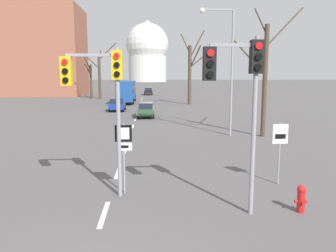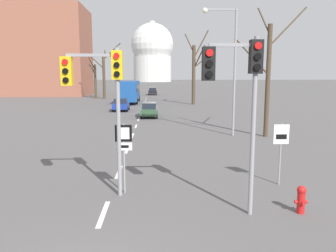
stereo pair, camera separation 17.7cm
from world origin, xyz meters
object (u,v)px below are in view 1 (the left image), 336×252
at_px(traffic_signal_near_right, 240,82).
at_px(city_bus, 126,90).
at_px(route_sign_post, 124,146).
at_px(fire_hydrant, 301,198).
at_px(street_lamp_right, 226,59).
at_px(sedan_near_left, 117,105).
at_px(traffic_signal_centre_tall, 100,85).
at_px(speed_limit_sign, 280,143).
at_px(sedan_near_right, 148,91).
at_px(sedan_mid_centre, 146,110).

xyz_separation_m(traffic_signal_near_right, city_bus, (-6.35, 43.54, -2.00)).
distance_m(route_sign_post, fire_hydrant, 6.12).
height_order(street_lamp_right, sedan_near_left, street_lamp_right).
relative_size(fire_hydrant, city_bus, 0.08).
height_order(traffic_signal_centre_tall, traffic_signal_near_right, traffic_signal_near_right).
relative_size(speed_limit_sign, sedan_near_right, 0.58).
relative_size(traffic_signal_near_right, city_bus, 0.50).
distance_m(traffic_signal_centre_tall, speed_limit_sign, 7.14).
relative_size(street_lamp_right, sedan_near_left, 2.31).
bearing_deg(sedan_near_right, city_bus, -98.68).
distance_m(sedan_near_right, sedan_mid_centre, 41.38).
xyz_separation_m(fire_hydrant, city_bus, (-8.41, 43.53, 1.57)).
bearing_deg(city_bus, traffic_signal_centre_tall, -87.19).
height_order(traffic_signal_near_right, city_bus, traffic_signal_near_right).
relative_size(fire_hydrant, sedan_mid_centre, 0.20).
height_order(fire_hydrant, sedan_near_right, sedan_near_right).
xyz_separation_m(route_sign_post, sedan_near_left, (-3.03, 28.92, -0.96)).
xyz_separation_m(street_lamp_right, sedan_mid_centre, (-5.77, 11.16, -4.62)).
distance_m(street_lamp_right, sedan_near_left, 20.30).
bearing_deg(city_bus, traffic_signal_near_right, -81.70).
relative_size(street_lamp_right, sedan_near_right, 2.09).
xyz_separation_m(route_sign_post, sedan_mid_centre, (0.54, 22.66, -0.97)).
height_order(traffic_signal_near_right, speed_limit_sign, traffic_signal_near_right).
distance_m(route_sign_post, street_lamp_right, 13.61).
height_order(speed_limit_sign, sedan_near_left, speed_limit_sign).
xyz_separation_m(traffic_signal_centre_tall, fire_hydrant, (6.36, -1.77, -3.45)).
relative_size(traffic_signal_near_right, sedan_mid_centre, 1.20).
xyz_separation_m(traffic_signal_centre_tall, sedan_near_right, (1.39, 64.28, -3.05)).
bearing_deg(traffic_signal_centre_tall, street_lamp_right, 59.07).
height_order(traffic_signal_near_right, sedan_mid_centre, traffic_signal_near_right).
height_order(traffic_signal_centre_tall, street_lamp_right, street_lamp_right).
distance_m(traffic_signal_near_right, city_bus, 44.05).
bearing_deg(city_bus, route_sign_post, -86.17).
distance_m(traffic_signal_centre_tall, street_lamp_right, 13.76).
distance_m(sedan_near_left, city_bus, 12.66).
bearing_deg(speed_limit_sign, city_bus, 102.11).
height_order(fire_hydrant, sedan_mid_centre, sedan_mid_centre).
height_order(traffic_signal_near_right, sedan_near_right, traffic_signal_near_right).
height_order(speed_limit_sign, fire_hydrant, speed_limit_sign).
bearing_deg(speed_limit_sign, street_lamp_right, 88.26).
distance_m(speed_limit_sign, sedan_near_right, 63.57).
bearing_deg(city_bus, sedan_near_left, -91.16).
distance_m(street_lamp_right, sedan_near_right, 53.04).
relative_size(street_lamp_right, sedan_mid_centre, 1.97).
relative_size(fire_hydrant, sedan_near_right, 0.21).
bearing_deg(street_lamp_right, sedan_near_right, 96.14).
bearing_deg(sedan_near_right, sedan_mid_centre, -90.16).
bearing_deg(sedan_mid_centre, speed_limit_sign, -76.10).
height_order(traffic_signal_near_right, sedan_near_left, traffic_signal_near_right).
xyz_separation_m(traffic_signal_near_right, sedan_near_right, (-2.91, 66.06, -3.18)).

